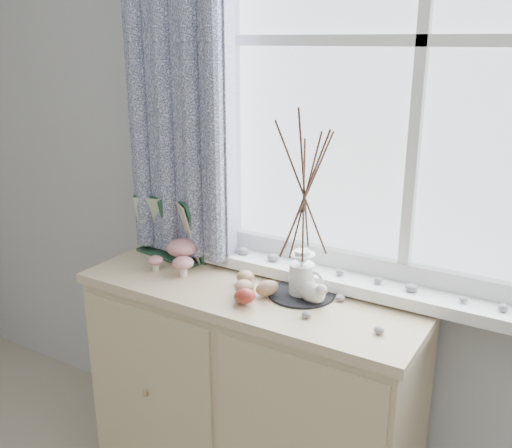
% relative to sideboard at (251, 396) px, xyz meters
% --- Properties ---
extents(sideboard, '(1.20, 0.45, 0.85)m').
position_rel_sideboard_xyz_m(sideboard, '(0.00, 0.00, 0.00)').
color(sideboard, '#C9AE8D').
rests_on(sideboard, ground).
extents(botanical_book, '(0.36, 0.18, 0.24)m').
position_rel_sideboard_xyz_m(botanical_book, '(-0.42, 0.06, 0.55)').
color(botanical_book, '#214530').
rests_on(botanical_book, sideboard).
extents(toadstool_cluster, '(0.19, 0.17, 0.11)m').
position_rel_sideboard_xyz_m(toadstool_cluster, '(-0.31, 0.01, 0.49)').
color(toadstool_cluster, silver).
rests_on(toadstool_cluster, sideboard).
extents(wooden_eggs, '(0.17, 0.18, 0.08)m').
position_rel_sideboard_xyz_m(wooden_eggs, '(0.03, -0.05, 0.46)').
color(wooden_eggs, tan).
rests_on(wooden_eggs, sideboard).
extents(songbird_figurine, '(0.16, 0.12, 0.08)m').
position_rel_sideboard_xyz_m(songbird_figurine, '(0.22, 0.01, 0.46)').
color(songbird_figurine, white).
rests_on(songbird_figurine, sideboard).
extents(crocheted_doily, '(0.22, 0.22, 0.01)m').
position_rel_sideboard_xyz_m(crocheted_doily, '(0.17, 0.04, 0.43)').
color(crocheted_doily, black).
rests_on(crocheted_doily, sideboard).
extents(twig_pitcher, '(0.23, 0.23, 0.63)m').
position_rel_sideboard_xyz_m(twig_pitcher, '(0.17, 0.04, 0.79)').
color(twig_pitcher, silver).
rests_on(twig_pitcher, crocheted_doily).
extents(sideboard_pebbles, '(0.25, 0.19, 0.02)m').
position_rel_sideboard_xyz_m(sideboard_pebbles, '(0.35, -0.03, 0.44)').
color(sideboard_pebbles, '#959497').
rests_on(sideboard_pebbles, sideboard).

